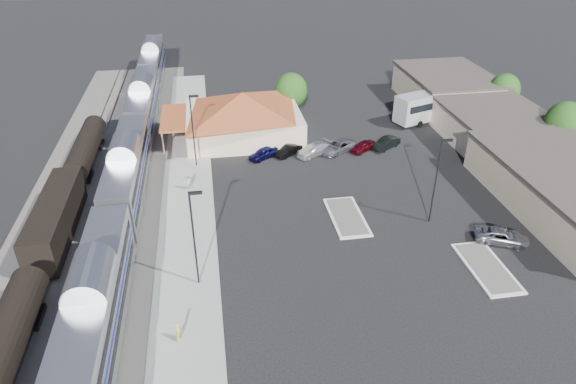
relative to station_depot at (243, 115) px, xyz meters
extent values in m
plane|color=black|center=(4.56, -24.00, -3.13)|extent=(280.00, 280.00, 0.00)
cube|color=#4C4944|center=(-16.44, -16.00, -3.07)|extent=(16.00, 100.00, 0.12)
cube|color=gray|center=(-7.44, -18.00, -3.04)|extent=(5.50, 92.00, 0.18)
cube|color=silver|center=(-13.44, -35.10, -0.08)|extent=(3.00, 20.00, 5.00)
cube|color=black|center=(-13.44, -35.10, -2.83)|extent=(2.20, 16.00, 0.60)
cube|color=silver|center=(-13.44, -14.10, -0.08)|extent=(3.00, 20.00, 5.00)
cube|color=black|center=(-13.44, -14.10, -2.83)|extent=(2.20, 16.00, 0.60)
cube|color=silver|center=(-13.44, 6.90, -0.08)|extent=(3.00, 20.00, 5.00)
cube|color=black|center=(-13.44, 6.90, -2.83)|extent=(2.20, 16.00, 0.60)
cube|color=silver|center=(-13.44, 27.90, -0.08)|extent=(3.00, 20.00, 5.00)
cube|color=black|center=(-13.44, 27.90, -2.83)|extent=(2.20, 16.00, 0.60)
cylinder|color=black|center=(-19.44, -36.87, -1.03)|extent=(2.80, 14.00, 2.80)
cube|color=black|center=(-19.44, -36.87, -2.83)|extent=(2.20, 12.00, 0.60)
cube|color=black|center=(-19.44, -20.87, -0.93)|extent=(2.80, 14.00, 3.60)
cube|color=black|center=(-19.44, -20.87, -2.83)|extent=(2.20, 12.00, 0.60)
cylinder|color=black|center=(-19.44, -4.87, -1.03)|extent=(2.80, 14.00, 2.80)
cube|color=black|center=(-19.44, -4.87, -2.83)|extent=(2.20, 12.00, 0.60)
cube|color=beige|center=(0.06, 0.00, -1.33)|extent=(15.00, 12.00, 3.60)
pyramid|color=brown|center=(0.06, 0.00, 1.77)|extent=(15.30, 12.24, 2.60)
cube|color=brown|center=(-9.04, 0.00, 0.17)|extent=(3.20, 9.60, 0.25)
cube|color=#C6B28C|center=(32.56, -6.00, -1.13)|extent=(12.00, 18.00, 4.00)
cube|color=#3F3833|center=(32.56, -6.00, 1.02)|extent=(12.40, 18.40, 0.30)
cube|color=#C6B28C|center=(32.56, 8.00, -0.88)|extent=(12.00, 16.00, 4.50)
cube|color=#3F3833|center=(32.56, 8.00, 1.52)|extent=(12.40, 16.40, 0.30)
cube|color=silver|center=(8.56, -22.00, -3.06)|extent=(3.30, 7.50, 0.15)
cube|color=#4C4944|center=(8.56, -22.00, -2.97)|extent=(2.70, 6.90, 0.10)
cube|color=silver|center=(18.56, -32.00, -3.06)|extent=(3.30, 7.50, 0.15)
cube|color=#4C4944|center=(18.56, -32.00, -2.97)|extent=(2.70, 6.90, 0.10)
cylinder|color=black|center=(-6.44, -30.00, 1.37)|extent=(0.16, 0.16, 9.00)
cube|color=black|center=(-5.94, -30.00, 5.72)|extent=(1.00, 0.25, 0.22)
cylinder|color=black|center=(-6.44, -8.00, 1.37)|extent=(0.16, 0.16, 9.00)
cube|color=black|center=(-5.94, -8.00, 5.72)|extent=(1.00, 0.25, 0.22)
cylinder|color=black|center=(16.56, -24.00, 1.37)|extent=(0.16, 0.16, 9.00)
cube|color=black|center=(17.06, -24.00, 5.72)|extent=(1.00, 0.25, 0.22)
cylinder|color=#382314|center=(38.56, -12.00, -1.70)|extent=(0.30, 0.30, 2.86)
ellipsoid|color=#123F14|center=(38.56, -12.00, 1.09)|extent=(4.94, 4.94, 5.46)
cylinder|color=#382314|center=(38.56, 2.00, -1.86)|extent=(0.30, 0.30, 2.55)
ellipsoid|color=#123F14|center=(38.56, 2.00, 0.64)|extent=(4.41, 4.41, 4.87)
cylinder|color=#382314|center=(7.56, 6.00, -1.77)|extent=(0.30, 0.30, 2.73)
ellipsoid|color=#123F14|center=(7.56, 6.00, 0.90)|extent=(4.71, 4.71, 5.21)
imported|color=#93949A|center=(21.79, -28.53, -2.45)|extent=(5.40, 4.00, 1.36)
cube|color=silver|center=(28.10, 1.68, -0.73)|extent=(13.61, 7.14, 3.80)
cube|color=black|center=(28.10, 1.68, -0.28)|extent=(12.61, 6.83, 1.00)
cylinder|color=black|center=(32.96, 1.99, -2.63)|extent=(1.06, 0.65, 1.00)
cylinder|color=black|center=(32.10, 4.45, -2.63)|extent=(1.06, 0.65, 1.00)
cylinder|color=black|center=(24.74, -0.87, -2.63)|extent=(1.06, 0.65, 1.00)
cylinder|color=black|center=(23.88, 1.59, -2.63)|extent=(1.06, 0.65, 1.00)
imported|color=gold|center=(-7.90, -36.33, -2.13)|extent=(0.53, 0.67, 1.63)
imported|color=silver|center=(-7.40, -13.91, -2.02)|extent=(1.02, 1.12, 1.87)
imported|color=#0E0C3F|center=(1.84, -7.07, -2.45)|extent=(4.23, 3.55, 1.36)
imported|color=black|center=(5.04, -6.77, -2.49)|extent=(3.97, 3.37, 1.29)
imported|color=silver|center=(8.24, -7.07, -2.41)|extent=(5.31, 4.28, 1.44)
imported|color=gray|center=(11.44, -6.77, -2.42)|extent=(5.62, 4.79, 1.43)
imported|color=maroon|center=(14.64, -7.07, -2.48)|extent=(4.01, 3.39, 1.30)
imported|color=black|center=(17.84, -6.77, -2.43)|extent=(4.38, 3.62, 1.41)
camera|label=1|loc=(-4.46, -64.31, 25.26)|focal=32.00mm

